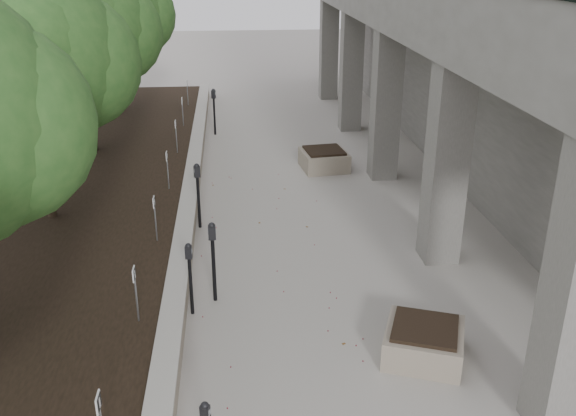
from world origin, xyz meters
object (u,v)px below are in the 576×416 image
parking_meter_3 (190,279)px  parking_meter_5 (214,112)px  planter_front (424,341)px  planter_back (324,159)px  crabapple_tree_3 (34,95)px  crabapple_tree_4 (84,57)px  parking_meter_4 (198,196)px  crabapple_tree_5 (113,34)px  parking_meter_2 (214,262)px

parking_meter_3 → parking_meter_5: size_ratio=0.86×
planter_front → planter_back: 9.12m
planter_front → crabapple_tree_3: bearing=142.4°
crabapple_tree_3 → planter_front: (6.91, -5.32, -2.85)m
crabapple_tree_4 → parking_meter_5: size_ratio=3.43×
parking_meter_4 → planter_front: parking_meter_4 is taller
crabapple_tree_3 → crabapple_tree_5: bearing=90.0°
parking_meter_4 → parking_meter_5: parking_meter_5 is taller
crabapple_tree_4 → crabapple_tree_5: 5.00m
crabapple_tree_3 → parking_meter_3: crabapple_tree_3 is taller
planter_front → planter_back: planter_back is taller
crabapple_tree_3 → parking_meter_3: size_ratio=3.98×
crabapple_tree_4 → planter_back: 7.36m
parking_meter_2 → planter_back: 7.74m
planter_back → planter_front: bearing=-88.6°
crabapple_tree_3 → parking_meter_5: (3.49, 7.72, -2.33)m
crabapple_tree_5 → parking_meter_4: (3.25, -10.02, -2.35)m
planter_front → parking_meter_4: bearing=124.7°
crabapple_tree_4 → parking_meter_2: 9.36m
parking_meter_5 → crabapple_tree_4: bearing=-121.7°
crabapple_tree_4 → parking_meter_3: bearing=-69.6°
crabapple_tree_5 → planter_back: (6.68, -6.20, -2.83)m
crabapple_tree_3 → crabapple_tree_4: size_ratio=1.00×
crabapple_tree_3 → crabapple_tree_5: size_ratio=1.00×
crabapple_tree_3 → parking_meter_3: 5.51m
planter_back → crabapple_tree_5: bearing=137.2°
parking_meter_2 → parking_meter_5: size_ratio=0.98×
crabapple_tree_5 → planter_front: crabapple_tree_5 is taller
crabapple_tree_5 → planter_back: bearing=-42.8°
crabapple_tree_4 → parking_meter_5: crabapple_tree_4 is taller
crabapple_tree_4 → planter_back: crabapple_tree_4 is taller
parking_meter_3 → parking_meter_5: 11.44m
crabapple_tree_4 → parking_meter_2: bearing=-66.3°
crabapple_tree_4 → parking_meter_4: crabapple_tree_4 is taller
parking_meter_4 → crabapple_tree_3: bearing=162.7°
crabapple_tree_5 → planter_back: size_ratio=4.35×
crabapple_tree_4 → parking_meter_2: crabapple_tree_4 is taller
crabapple_tree_4 → crabapple_tree_3: bearing=-90.0°
crabapple_tree_4 → parking_meter_4: 6.43m
parking_meter_2 → parking_meter_5: 11.02m
parking_meter_2 → parking_meter_3: bearing=-134.1°
crabapple_tree_4 → parking_meter_5: (3.49, 2.72, -2.33)m
parking_meter_3 → planter_front: size_ratio=1.16×
parking_meter_2 → planter_front: size_ratio=1.31×
parking_meter_4 → planter_front: 6.45m
parking_meter_3 → parking_meter_5: bearing=95.1°
parking_meter_2 → parking_meter_4: bearing=95.8°
parking_meter_5 → planter_back: bearing=-30.4°
parking_meter_3 → planter_back: parking_meter_3 is taller
crabapple_tree_5 → planter_front: (6.91, -15.32, -2.85)m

